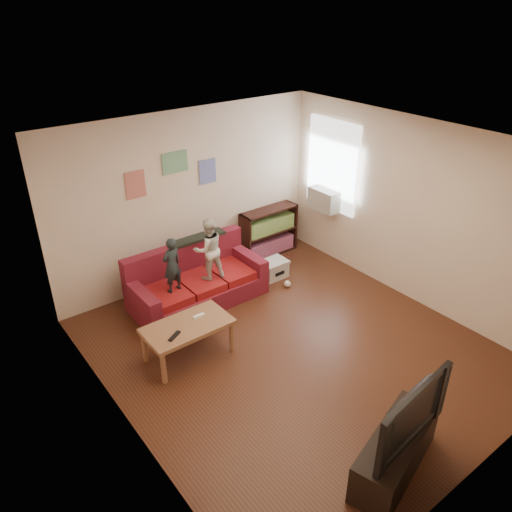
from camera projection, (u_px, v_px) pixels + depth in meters
room_shell at (297, 259)px, 5.93m from camera, size 4.52×5.02×2.72m
sofa at (196, 283)px, 7.48m from camera, size 1.99×0.92×0.88m
child_a at (172, 265)px, 6.87m from camera, size 0.33×0.24×0.81m
child_b at (208, 249)px, 7.16m from camera, size 0.50×0.41×0.94m
coffee_table at (188, 329)px, 6.25m from camera, size 1.09×0.60×0.49m
remote at (174, 336)px, 5.99m from camera, size 0.20×0.14×0.02m
game_controller at (199, 316)px, 6.35m from camera, size 0.15×0.05×0.03m
bookshelf at (269, 234)px, 8.76m from camera, size 1.07×0.32×0.85m
window at (332, 166)px, 8.13m from camera, size 0.04×1.08×1.48m
ac_unit at (325, 199)px, 8.33m from camera, size 0.28×0.55×0.35m
artwork_left at (135, 185)px, 7.02m from camera, size 0.30×0.01×0.40m
artwork_center at (175, 162)px, 7.27m from camera, size 0.42×0.01×0.32m
artwork_right at (208, 171)px, 7.69m from camera, size 0.30×0.01×0.38m
file_box at (274, 269)px, 8.14m from camera, size 0.43×0.33×0.30m
tv_stand at (395, 452)px, 4.82m from camera, size 1.28×0.73×0.46m
television at (403, 410)px, 4.56m from camera, size 1.13×0.28×0.65m
tissue at (287, 284)px, 7.91m from camera, size 0.13×0.13×0.11m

